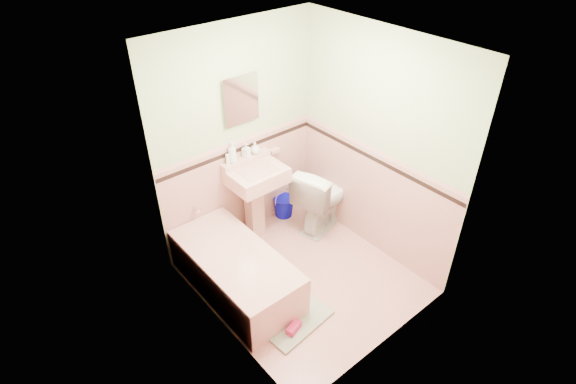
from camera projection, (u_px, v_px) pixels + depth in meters
floor at (303, 278)px, 4.97m from camera, size 2.20×2.20×0.00m
ceiling at (309, 47)px, 3.54m from camera, size 2.20×2.20×0.00m
wall_back at (238, 139)px, 4.95m from camera, size 2.50×0.00×2.50m
wall_front at (399, 242)px, 3.56m from camera, size 2.50×0.00×2.50m
wall_left at (214, 225)px, 3.73m from camera, size 0.00×2.50×2.50m
wall_right at (377, 148)px, 4.78m from camera, size 0.00×2.50×2.50m
wainscot_back at (242, 189)px, 5.31m from camera, size 2.00×0.00×2.00m
wainscot_front at (388, 298)px, 3.94m from camera, size 2.00×0.00×2.00m
wainscot_left at (221, 281)px, 4.11m from camera, size 0.00×2.20×2.20m
wainscot_right at (370, 199)px, 5.15m from camera, size 0.00×2.20×2.20m
accent_back at (239, 150)px, 5.01m from camera, size 2.00×0.00×2.00m
accent_front at (395, 253)px, 3.65m from camera, size 2.00×0.00×2.00m
accent_left at (217, 237)px, 3.81m from camera, size 0.00×2.20×2.20m
accent_right at (374, 159)px, 4.85m from camera, size 0.00×2.20×2.20m
cap_back at (239, 142)px, 4.95m from camera, size 2.00×0.00×2.00m
cap_front at (397, 243)px, 3.59m from camera, size 2.00×0.00×2.00m
cap_left at (216, 227)px, 3.75m from camera, size 0.00×2.20×2.20m
cap_right at (375, 151)px, 4.79m from camera, size 0.00×2.20×2.20m
bathtub at (236, 273)px, 4.72m from camera, size 0.70×1.50×0.45m
tub_faucet at (196, 209)px, 4.94m from camera, size 0.04×0.12×0.04m
sink at (257, 204)px, 5.26m from camera, size 0.61×0.50×0.96m
sink_faucet at (248, 164)px, 5.08m from camera, size 0.02×0.02×0.10m
medicine_cabinet at (241, 99)px, 4.70m from camera, size 0.36×0.04×0.45m
soap_dish at (274, 150)px, 5.34m from camera, size 0.12×0.07×0.04m
soap_bottle_left at (232, 152)px, 4.90m from camera, size 0.11×0.11×0.25m
soap_bottle_mid at (246, 150)px, 5.02m from camera, size 0.09×0.10×0.16m
soap_bottle_right at (255, 148)px, 5.09m from camera, size 0.14×0.14×0.14m
tube at (228, 159)px, 4.91m from camera, size 0.04×0.04×0.12m
toilet at (323, 195)px, 5.50m from camera, size 0.94×0.70×0.85m
bucket at (284, 207)px, 5.81m from camera, size 0.27×0.27×0.26m
bath_mat at (294, 319)px, 4.49m from camera, size 0.73×0.53×0.03m
shoe at (294, 328)px, 4.35m from camera, size 0.18×0.12×0.07m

